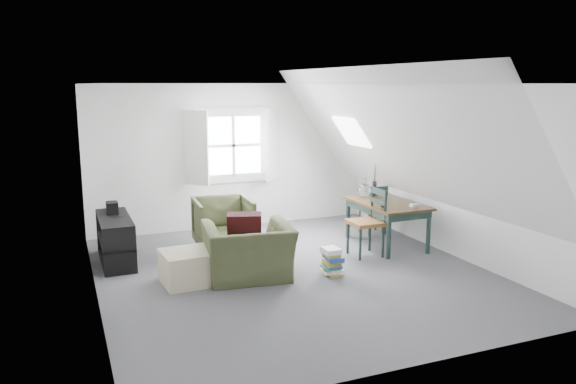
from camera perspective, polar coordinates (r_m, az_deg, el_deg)
name	(u,v)px	position (r m, az deg, el deg)	size (l,w,h in m)	color
floor	(293,273)	(7.61, 0.55, -8.23)	(5.50, 5.50, 0.00)	#4E4E53
ceiling	(294,84)	(7.19, 0.59, 10.94)	(5.50, 5.50, 0.00)	white
wall_back	(233,157)	(9.87, -5.64, 3.60)	(5.00, 5.00, 0.00)	silver
wall_front	(418,232)	(4.94, 13.04, -3.98)	(5.00, 5.00, 0.00)	silver
wall_left	(91,196)	(6.75, -19.39, -0.34)	(5.50, 5.50, 0.00)	silver
wall_right	(450,170)	(8.57, 16.18, 2.11)	(5.50, 5.50, 0.00)	silver
slope_left	(173,146)	(6.79, -11.62, 4.59)	(5.50, 5.50, 0.00)	white
slope_right	(397,137)	(7.96, 10.97, 5.51)	(5.50, 5.50, 0.00)	white
dormer_window	(234,146)	(9.77, -5.53, 4.71)	(1.71, 0.35, 1.30)	white
skylight	(351,132)	(9.07, 6.47, 6.09)	(0.55, 0.75, 0.04)	white
armchair_near	(249,278)	(7.44, -4.03, -8.71)	(1.10, 0.96, 0.72)	#3A4124
armchair_far	(224,248)	(8.78, -6.54, -5.68)	(0.84, 0.87, 0.79)	#3A4124
throw_pillow	(244,229)	(7.40, -4.46, -3.72)	(0.45, 0.13, 0.45)	#370F12
ottoman	(188,267)	(7.30, -10.15, -7.54)	(0.63, 0.63, 0.42)	#B8AD8B
dining_table	(387,208)	(8.87, 10.00, -1.58)	(0.83, 1.39, 0.70)	#332110
demijohn	(364,190)	(9.13, 7.75, 0.23)	(0.22, 0.22, 0.31)	silver
vase_twigs	(374,188)	(9.34, 8.78, 0.45)	(0.07, 0.08, 0.57)	black
cup	(383,207)	(8.47, 9.67, -1.52)	(0.11, 0.11, 0.10)	black
paper_box	(415,205)	(8.59, 12.75, -1.32)	(0.13, 0.09, 0.04)	white
dining_chair_far	(374,208)	(9.58, 8.72, -1.64)	(0.39, 0.39, 0.84)	brown
dining_chair_near	(368,221)	(8.33, 8.13, -2.94)	(0.47, 0.47, 0.99)	brown
media_shelf	(116,243)	(8.32, -17.08, -4.93)	(0.43, 1.28, 0.66)	black
electronics_box	(112,208)	(8.50, -17.43, -1.57)	(0.16, 0.23, 0.18)	black
magazine_stack	(332,261)	(7.52, 4.50, -7.05)	(0.27, 0.32, 0.36)	#B29933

